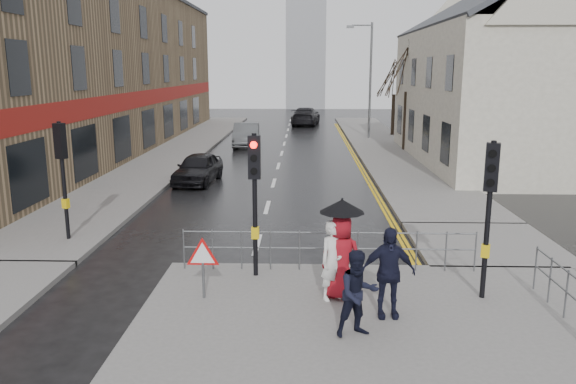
# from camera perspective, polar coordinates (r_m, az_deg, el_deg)

# --- Properties ---
(ground) EXTENTS (120.00, 120.00, 0.00)m
(ground) POSITION_cam_1_polar(r_m,az_deg,el_deg) (13.48, -4.21, -9.24)
(ground) COLOR black
(ground) RESTS_ON ground
(near_pavement) EXTENTS (10.00, 9.00, 0.14)m
(near_pavement) POSITION_cam_1_polar(r_m,az_deg,el_deg) (10.34, 11.15, -16.07)
(near_pavement) COLOR #605E5B
(near_pavement) RESTS_ON ground
(left_pavement) EXTENTS (4.00, 44.00, 0.14)m
(left_pavement) POSITION_cam_1_polar(r_m,az_deg,el_deg) (36.65, -10.76, 4.48)
(left_pavement) COLOR #605E5B
(left_pavement) RESTS_ON ground
(right_pavement) EXTENTS (4.00, 40.00, 0.14)m
(right_pavement) POSITION_cam_1_polar(r_m,az_deg,el_deg) (38.13, 9.44, 4.83)
(right_pavement) COLOR #605E5B
(right_pavement) RESTS_ON ground
(pavement_bridge_right) EXTENTS (4.00, 4.20, 0.14)m
(pavement_bridge_right) POSITION_cam_1_polar(r_m,az_deg,el_deg) (17.02, 19.30, -5.04)
(pavement_bridge_right) COLOR #605E5B
(pavement_bridge_right) RESTS_ON ground
(building_left_terrace) EXTENTS (8.00, 42.00, 10.00)m
(building_left_terrace) POSITION_cam_1_polar(r_m,az_deg,el_deg) (36.95, -19.95, 11.71)
(building_left_terrace) COLOR #927754
(building_left_terrace) RESTS_ON ground
(building_right_cream) EXTENTS (9.00, 16.40, 10.10)m
(building_right_cream) POSITION_cam_1_polar(r_m,az_deg,el_deg) (32.28, 21.35, 11.22)
(building_right_cream) COLOR beige
(building_right_cream) RESTS_ON ground
(church_tower) EXTENTS (5.00, 5.00, 18.00)m
(church_tower) POSITION_cam_1_polar(r_m,az_deg,el_deg) (74.57, 1.82, 15.46)
(church_tower) COLOR gray
(church_tower) RESTS_ON ground
(traffic_signal_near_left) EXTENTS (0.28, 0.27, 3.40)m
(traffic_signal_near_left) POSITION_cam_1_polar(r_m,az_deg,el_deg) (12.95, -3.42, 1.22)
(traffic_signal_near_left) COLOR black
(traffic_signal_near_left) RESTS_ON near_pavement
(traffic_signal_near_right) EXTENTS (0.34, 0.33, 3.40)m
(traffic_signal_near_right) POSITION_cam_1_polar(r_m,az_deg,el_deg) (12.35, 19.83, -0.05)
(traffic_signal_near_right) COLOR black
(traffic_signal_near_right) RESTS_ON near_pavement
(traffic_signal_far_left) EXTENTS (0.34, 0.33, 3.40)m
(traffic_signal_far_left) POSITION_cam_1_polar(r_m,az_deg,el_deg) (17.09, -21.98, 3.06)
(traffic_signal_far_left) COLOR black
(traffic_signal_far_left) RESTS_ON left_pavement
(guard_railing_front) EXTENTS (7.14, 0.04, 1.00)m
(guard_railing_front) POSITION_cam_1_polar(r_m,az_deg,el_deg) (13.71, 4.15, -5.06)
(guard_railing_front) COLOR #595B5E
(guard_railing_front) RESTS_ON near_pavement
(warning_sign) EXTENTS (0.80, 0.07, 1.35)m
(warning_sign) POSITION_cam_1_polar(r_m,az_deg,el_deg) (12.11, -8.66, -6.64)
(warning_sign) COLOR #595B5E
(warning_sign) RESTS_ON near_pavement
(street_lamp) EXTENTS (1.83, 0.25, 8.00)m
(street_lamp) POSITION_cam_1_polar(r_m,az_deg,el_deg) (40.71, 8.13, 11.88)
(street_lamp) COLOR #595B5E
(street_lamp) RESTS_ON right_pavement
(tree_near) EXTENTS (2.40, 2.40, 6.58)m
(tree_near) POSITION_cam_1_polar(r_m,az_deg,el_deg) (35.01, 12.06, 12.39)
(tree_near) COLOR #2D2319
(tree_near) RESTS_ON right_pavement
(tree_far) EXTENTS (2.40, 2.40, 5.64)m
(tree_far) POSITION_cam_1_polar(r_m,az_deg,el_deg) (42.99, 10.77, 11.44)
(tree_far) COLOR #2D2319
(tree_far) RESTS_ON right_pavement
(pedestrian_a) EXTENTS (0.75, 0.68, 1.73)m
(pedestrian_a) POSITION_cam_1_polar(r_m,az_deg,el_deg) (11.98, 4.65, -6.95)
(pedestrian_a) COLOR silver
(pedestrian_a) RESTS_ON near_pavement
(pedestrian_b) EXTENTS (0.95, 0.84, 1.64)m
(pedestrian_b) POSITION_cam_1_polar(r_m,az_deg,el_deg) (10.46, 7.14, -10.21)
(pedestrian_b) COLOR black
(pedestrian_b) RESTS_ON near_pavement
(pedestrian_with_umbrella) EXTENTS (1.04, 0.96, 2.17)m
(pedestrian_with_umbrella) POSITION_cam_1_polar(r_m,az_deg,el_deg) (11.96, 5.43, -5.52)
(pedestrian_with_umbrella) COLOR maroon
(pedestrian_with_umbrella) RESTS_ON near_pavement
(pedestrian_d) EXTENTS (1.10, 0.50, 1.83)m
(pedestrian_d) POSITION_cam_1_polar(r_m,az_deg,el_deg) (11.29, 10.11, -8.04)
(pedestrian_d) COLOR black
(pedestrian_d) RESTS_ON near_pavement
(car_parked) EXTENTS (1.97, 4.05, 1.33)m
(car_parked) POSITION_cam_1_polar(r_m,az_deg,el_deg) (25.21, -9.13, 2.40)
(car_parked) COLOR black
(car_parked) RESTS_ON ground
(car_mid) EXTENTS (1.85, 4.68, 1.52)m
(car_mid) POSITION_cam_1_polar(r_m,az_deg,el_deg) (36.98, -4.26, 5.81)
(car_mid) COLOR #484A4D
(car_mid) RESTS_ON ground
(car_far) EXTENTS (2.83, 5.73, 1.60)m
(car_far) POSITION_cam_1_polar(r_m,az_deg,el_deg) (51.28, 1.81, 7.70)
(car_far) COLOR black
(car_far) RESTS_ON ground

